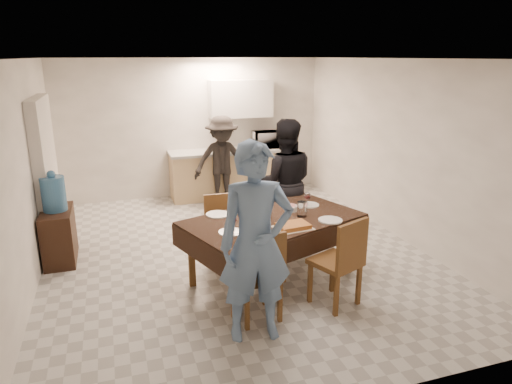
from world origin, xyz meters
The scene contains 33 objects.
floor centered at (0.00, 0.00, 0.00)m, with size 5.00×6.00×0.02m, color silver.
ceiling centered at (0.00, 0.00, 2.60)m, with size 5.00×6.00×0.02m, color white.
wall_back centered at (0.00, 3.00, 1.30)m, with size 5.00×0.02×2.60m, color white.
wall_front centered at (0.00, -3.00, 1.30)m, with size 5.00×0.02×2.60m, color white.
wall_left centered at (-2.50, 0.00, 1.30)m, with size 0.02×6.00×2.60m, color white.
wall_right centered at (2.50, 0.00, 1.30)m, with size 0.02×6.00×2.60m, color white.
stub_partition centered at (-2.42, 1.20, 1.05)m, with size 0.15×1.40×2.10m, color beige.
kitchen_base_cabinet centered at (0.60, 2.68, 0.43)m, with size 2.20×0.60×0.86m, color tan.
kitchen_worktop centered at (0.60, 2.68, 0.89)m, with size 2.24×0.64×0.05m, color #A1A29D.
upper_cabinet centered at (0.90, 2.82, 1.85)m, with size 1.20×0.34×0.70m, color silver.
dining_table centered at (0.23, -0.86, 0.76)m, with size 2.31×1.79×0.79m.
chair_near_left centered at (-0.22, -1.70, 0.61)m, with size 0.50×0.50×0.54m.
chair_near_right centered at (0.68, -1.70, 0.62)m, with size 0.60×0.62×0.55m.
chair_far_left centered at (-0.22, -0.19, 0.53)m, with size 0.41×0.41×0.47m.
chair_far_right centered at (0.68, -0.19, 0.57)m, with size 0.44×0.44×0.50m.
console centered at (-2.28, 0.51, 0.35)m, with size 0.38×0.76×0.71m, color black.
water_jug centered at (-2.28, 0.51, 0.93)m, with size 0.30×0.30×0.45m, color teal.
wine_bottle centered at (0.18, -0.81, 0.95)m, with size 0.08×0.08×0.31m, color black, non-canonical shape.
water_pitcher centered at (0.58, -0.91, 0.88)m, with size 0.12×0.12×0.18m, color white.
savoury_tart centered at (0.33, -1.24, 0.82)m, with size 0.41×0.31×0.05m, color #BF7B38.
salad_bowl centered at (0.53, -0.68, 0.83)m, with size 0.17×0.17×0.07m, color white.
mushroom_dish centered at (0.18, -0.58, 0.81)m, with size 0.21×0.21×0.04m, color white.
wine_glass_a centered at (-0.32, -1.11, 0.89)m, with size 0.09×0.09×0.20m, color white, non-canonical shape.
wine_glass_b centered at (0.78, -0.61, 0.89)m, with size 0.09×0.09×0.20m, color white, non-canonical shape.
wine_glass_c centered at (0.03, -0.56, 0.89)m, with size 0.08×0.08×0.19m, color white, non-canonical shape.
plate_near_left centered at (-0.37, -1.16, 0.80)m, with size 0.26×0.26×0.01m, color white.
plate_near_right centered at (0.83, -1.16, 0.80)m, with size 0.28×0.28×0.02m, color white.
plate_far_left centered at (-0.37, -0.56, 0.80)m, with size 0.28×0.28×0.02m, color white.
plate_far_right centered at (0.83, -0.56, 0.80)m, with size 0.26×0.26×0.01m, color white.
microwave centered at (1.42, 2.68, 1.07)m, with size 0.57×0.38×0.31m, color silver.
person_near centered at (-0.32, -1.91, 0.96)m, with size 0.70×0.46×1.93m, color #6284AE.
person_far centered at (0.78, 0.19, 0.91)m, with size 0.88×0.69×1.81m, color black.
person_kitchen centered at (0.37, 2.23, 0.81)m, with size 1.05×0.60×1.62m, color black.
Camera 1 is at (-1.52, -5.63, 2.63)m, focal length 32.00 mm.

